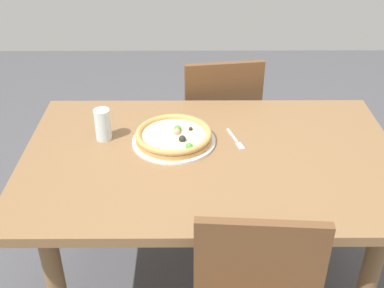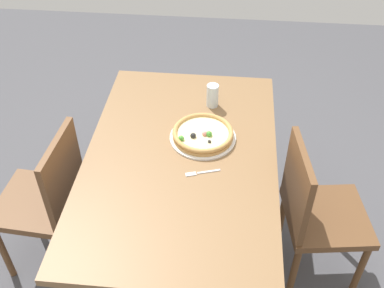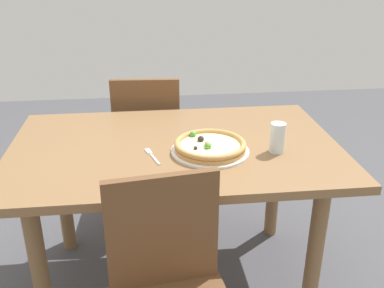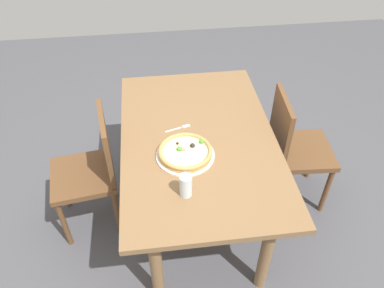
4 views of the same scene
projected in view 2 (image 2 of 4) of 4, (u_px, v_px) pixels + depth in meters
ground_plane at (183, 248)px, 2.69m from camera, size 6.00×6.00×0.00m
dining_table at (181, 171)px, 2.27m from camera, size 1.45×0.92×0.74m
chair_near at (315, 211)px, 2.27m from camera, size 0.45×0.45×0.88m
chair_far at (48, 198)px, 2.34m from camera, size 0.43×0.43×0.88m
plate at (203, 137)px, 2.31m from camera, size 0.33×0.33×0.01m
pizza at (203, 134)px, 2.29m from camera, size 0.31×0.31×0.05m
fork at (200, 173)px, 2.12m from camera, size 0.06×0.16×0.00m
drinking_glass at (213, 96)px, 2.48m from camera, size 0.06×0.06×0.13m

